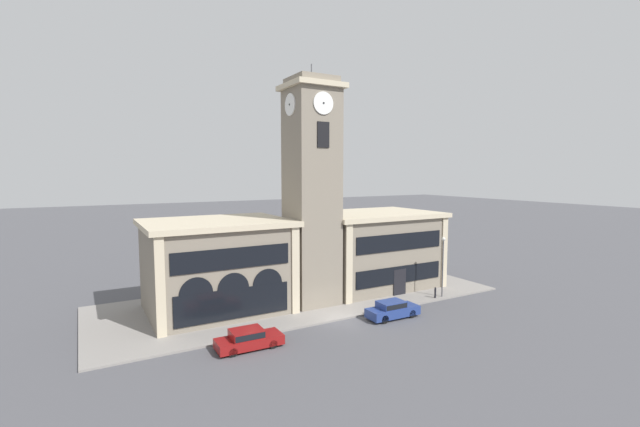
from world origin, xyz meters
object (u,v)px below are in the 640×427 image
parked_car_near (248,338)px  parked_car_mid (392,309)px  bollard (435,293)px  street_lamp (443,258)px

parked_car_near → parked_car_mid: bearing=0.9°
parked_car_near → bollard: bearing=7.1°
parked_car_near → street_lamp: 21.05m
parked_car_near → street_lamp: street_lamp is taller
parked_car_near → street_lamp: size_ratio=0.79×
parked_car_near → bollard: size_ratio=4.38×
parked_car_mid → bollard: (7.03, 2.14, -0.10)m
street_lamp → bollard: 3.44m
bollard → parked_car_near: bearing=-173.8°
parked_car_mid → street_lamp: 8.84m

